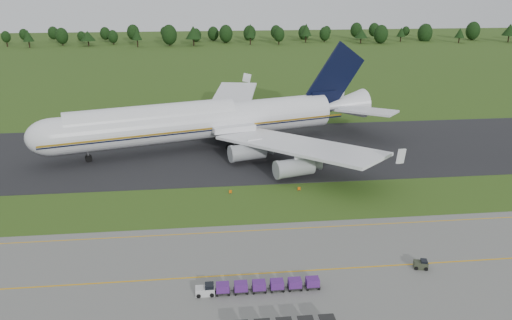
{
  "coord_description": "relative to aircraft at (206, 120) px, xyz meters",
  "views": [
    {
      "loc": [
        -6.19,
        -78.68,
        37.11
      ],
      "look_at": [
        2.56,
        2.0,
        7.32
      ],
      "focal_mm": 35.0,
      "sensor_mm": 36.0,
      "label": 1
    }
  ],
  "objects": [
    {
      "name": "ground",
      "position": [
        5.62,
        -31.68,
        -6.49
      ],
      "size": [
        600.0,
        600.0,
        0.0
      ],
      "primitive_type": "plane",
      "color": "#2E4B16",
      "rests_on": "ground"
    },
    {
      "name": "taxiway",
      "position": [
        5.62,
        -3.68,
        -6.45
      ],
      "size": [
        300.0,
        40.0,
        0.08
      ],
      "primitive_type": "cube",
      "color": "black",
      "rests_on": "ground"
    },
    {
      "name": "apron_markings",
      "position": [
        5.62,
        -58.66,
        -6.43
      ],
      "size": [
        300.0,
        30.2,
        0.01
      ],
      "color": "orange",
      "rests_on": "apron"
    },
    {
      "name": "tree_line",
      "position": [
        12.72,
        188.04,
        -0.39
      ],
      "size": [
        527.88,
        23.43,
        11.97
      ],
      "color": "black",
      "rests_on": "ground"
    },
    {
      "name": "aircraft",
      "position": [
        0.0,
        0.0,
        0.0
      ],
      "size": [
        80.88,
        76.2,
        22.73
      ],
      "color": "white",
      "rests_on": "ground"
    },
    {
      "name": "baggage_train",
      "position": [
        5.24,
        -57.59,
        -5.69
      ],
      "size": [
        15.64,
        1.42,
        1.36
      ],
      "color": "silver",
      "rests_on": "apron"
    },
    {
      "name": "utility_cart",
      "position": [
        27.88,
        -54.74,
        -5.94
      ],
      "size": [
        2.04,
        1.51,
        1.0
      ],
      "color": "#2E3324",
      "rests_on": "apron"
    },
    {
      "name": "edge_markers",
      "position": [
        10.14,
        -26.86,
        -6.22
      ],
      "size": [
        13.24,
        0.3,
        0.6
      ],
      "color": "#DB5806",
      "rests_on": "ground"
    }
  ]
}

